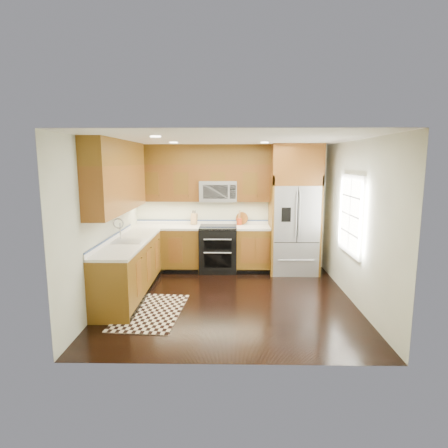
{
  "coord_description": "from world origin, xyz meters",
  "views": [
    {
      "loc": [
        0.01,
        -5.9,
        2.26
      ],
      "look_at": [
        -0.11,
        0.6,
        1.17
      ],
      "focal_mm": 30.0,
      "sensor_mm": 36.0,
      "label": 1
    }
  ],
  "objects_px": {
    "utensil_crock": "(239,220)",
    "rug": "(151,312)",
    "range": "(218,249)",
    "knife_block": "(194,219)",
    "refrigerator": "(294,209)"
  },
  "relations": [
    {
      "from": "refrigerator",
      "to": "knife_block",
      "type": "xyz_separation_m",
      "value": [
        -2.06,
        0.27,
        -0.24
      ]
    },
    {
      "from": "rug",
      "to": "knife_block",
      "type": "distance_m",
      "value": 2.69
    },
    {
      "from": "range",
      "to": "utensil_crock",
      "type": "height_order",
      "value": "utensil_crock"
    },
    {
      "from": "utensil_crock",
      "to": "rug",
      "type": "bearing_deg",
      "value": -119.94
    },
    {
      "from": "refrigerator",
      "to": "range",
      "type": "bearing_deg",
      "value": 178.6
    },
    {
      "from": "range",
      "to": "rug",
      "type": "xyz_separation_m",
      "value": [
        -0.95,
        -2.2,
        -0.46
      ]
    },
    {
      "from": "refrigerator",
      "to": "rug",
      "type": "height_order",
      "value": "refrigerator"
    },
    {
      "from": "range",
      "to": "knife_block",
      "type": "xyz_separation_m",
      "value": [
        -0.51,
        0.24,
        0.59
      ]
    },
    {
      "from": "knife_block",
      "to": "utensil_crock",
      "type": "bearing_deg",
      "value": -1.39
    },
    {
      "from": "rug",
      "to": "knife_block",
      "type": "xyz_separation_m",
      "value": [
        0.44,
        2.44,
        1.06
      ]
    },
    {
      "from": "refrigerator",
      "to": "knife_block",
      "type": "bearing_deg",
      "value": 172.43
    },
    {
      "from": "refrigerator",
      "to": "knife_block",
      "type": "relative_size",
      "value": 8.63
    },
    {
      "from": "range",
      "to": "rug",
      "type": "bearing_deg",
      "value": -113.35
    },
    {
      "from": "knife_block",
      "to": "utensil_crock",
      "type": "xyz_separation_m",
      "value": [
        0.95,
        -0.02,
        -0.02
      ]
    },
    {
      "from": "refrigerator",
      "to": "rug",
      "type": "xyz_separation_m",
      "value": [
        -2.5,
        -2.16,
        -1.3
      ]
    }
  ]
}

